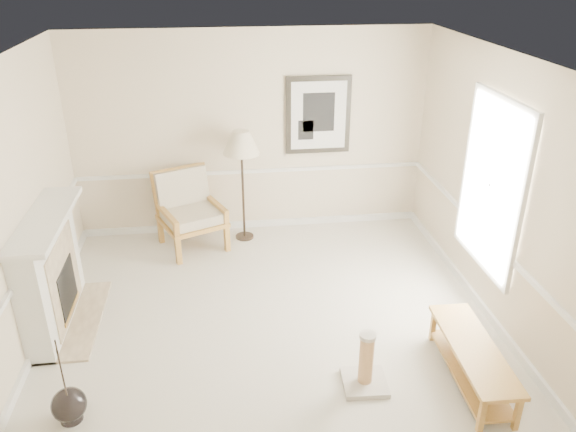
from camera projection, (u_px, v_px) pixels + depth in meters
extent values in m
plane|color=silver|center=(272.00, 338.00, 6.08)|extent=(5.50, 5.50, 0.00)
cube|color=beige|center=(251.00, 134.00, 7.92)|extent=(5.00, 0.04, 2.90)
cube|color=beige|center=(1.00, 232.00, 5.17)|extent=(0.04, 5.50, 2.90)
cube|color=beige|center=(513.00, 204.00, 5.74)|extent=(0.04, 5.50, 2.90)
cube|color=white|center=(268.00, 66.00, 4.83)|extent=(5.00, 5.50, 0.04)
cube|color=white|center=(254.00, 224.00, 8.50)|extent=(4.95, 0.04, 0.10)
cube|color=white|center=(252.00, 171.00, 8.14)|extent=(4.95, 0.04, 0.05)
cube|color=white|center=(493.00, 185.00, 6.07)|extent=(0.03, 1.20, 1.80)
cube|color=white|center=(492.00, 185.00, 6.07)|extent=(0.05, 1.34, 1.94)
cube|color=black|center=(318.00, 115.00, 7.89)|extent=(0.92, 0.04, 1.10)
cube|color=white|center=(319.00, 116.00, 7.87)|extent=(0.78, 0.01, 0.96)
cube|color=black|center=(319.00, 112.00, 7.85)|extent=(0.45, 0.01, 0.55)
cube|color=white|center=(50.00, 274.00, 6.07)|extent=(0.28, 1.50, 1.25)
cube|color=white|center=(43.00, 220.00, 5.80)|extent=(0.46, 1.64, 0.06)
cube|color=#C6B28E|center=(65.00, 279.00, 6.12)|extent=(0.02, 1.05, 0.95)
cube|color=black|center=(68.00, 289.00, 6.18)|extent=(0.02, 0.62, 0.58)
cube|color=gold|center=(72.00, 309.00, 6.29)|extent=(0.01, 0.66, 0.05)
cube|color=#C6B28E|center=(74.00, 319.00, 6.35)|extent=(0.60, 1.50, 0.03)
sphere|color=black|center=(69.00, 405.00, 4.94)|extent=(0.31, 0.31, 0.31)
cylinder|color=black|center=(71.00, 416.00, 5.00)|extent=(0.20, 0.20, 0.09)
cylinder|color=black|center=(61.00, 369.00, 4.77)|extent=(0.06, 0.12, 0.48)
cylinder|color=black|center=(62.00, 372.00, 4.79)|extent=(0.07, 0.15, 0.40)
cylinder|color=black|center=(60.00, 365.00, 4.76)|extent=(0.04, 0.07, 0.57)
cube|color=#AF8438|center=(178.00, 249.00, 7.43)|extent=(0.09, 0.09, 0.43)
cube|color=#AF8438|center=(161.00, 229.00, 7.98)|extent=(0.09, 0.09, 0.43)
cube|color=#AF8438|center=(227.00, 237.00, 7.75)|extent=(0.09, 0.09, 0.43)
cube|color=#AF8438|center=(207.00, 218.00, 8.30)|extent=(0.09, 0.09, 0.43)
cube|color=#AF8438|center=(192.00, 221.00, 7.79)|extent=(1.05, 1.05, 0.06)
cube|color=#AF8438|center=(181.00, 189.00, 7.92)|extent=(0.81, 0.49, 0.63)
cube|color=#AF8438|center=(167.00, 214.00, 7.54)|extent=(0.38, 0.76, 0.06)
cube|color=#AF8438|center=(215.00, 203.00, 7.87)|extent=(0.38, 0.76, 0.06)
cube|color=white|center=(192.00, 214.00, 7.74)|extent=(0.96, 0.96, 0.14)
cube|color=white|center=(182.00, 189.00, 7.86)|extent=(0.76, 0.50, 0.56)
cylinder|color=black|center=(245.00, 236.00, 8.20)|extent=(0.26, 0.26, 0.03)
cylinder|color=black|center=(243.00, 190.00, 7.89)|extent=(0.03, 0.03, 1.45)
cone|color=#F9E4C7|center=(241.00, 142.00, 7.59)|extent=(0.51, 0.51, 0.32)
cube|color=#AF8438|center=(474.00, 348.00, 5.33)|extent=(0.47, 1.42, 0.04)
cube|color=#AF8438|center=(470.00, 371.00, 5.45)|extent=(0.41, 1.32, 0.03)
cube|color=#AF8438|center=(482.00, 416.00, 4.82)|extent=(0.05, 0.05, 0.36)
cube|color=#AF8438|center=(518.00, 413.00, 4.85)|extent=(0.05, 0.05, 0.36)
cube|color=#AF8438|center=(433.00, 326.00, 5.98)|extent=(0.05, 0.05, 0.36)
cube|color=#AF8438|center=(462.00, 324.00, 6.01)|extent=(0.05, 0.05, 0.36)
cube|color=beige|center=(364.00, 382.00, 5.41)|extent=(0.45, 0.45, 0.05)
cylinder|color=tan|center=(366.00, 359.00, 5.29)|extent=(0.14, 0.14, 0.50)
cylinder|color=beige|center=(368.00, 336.00, 5.18)|extent=(0.16, 0.16, 0.04)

